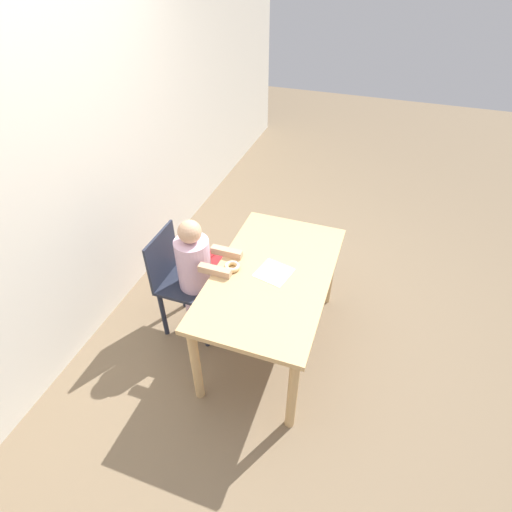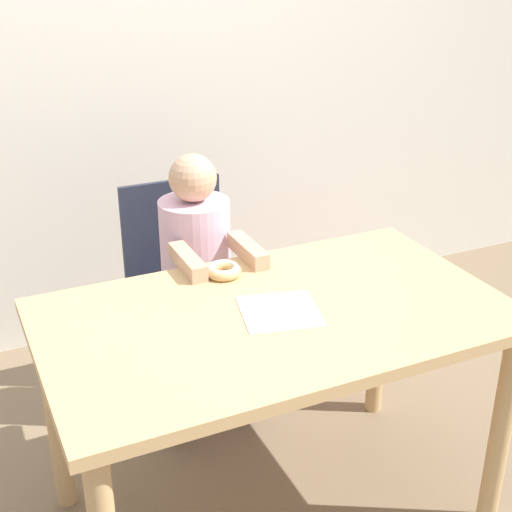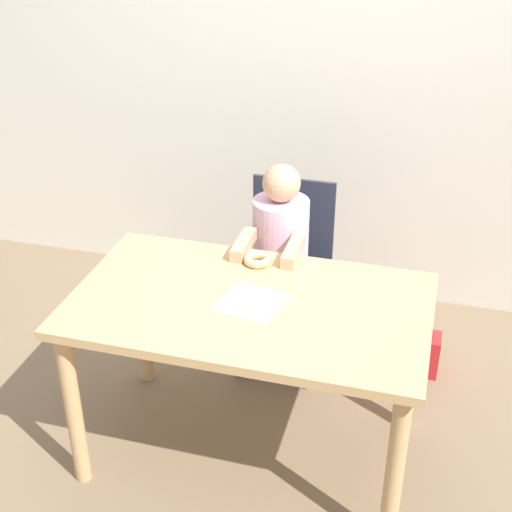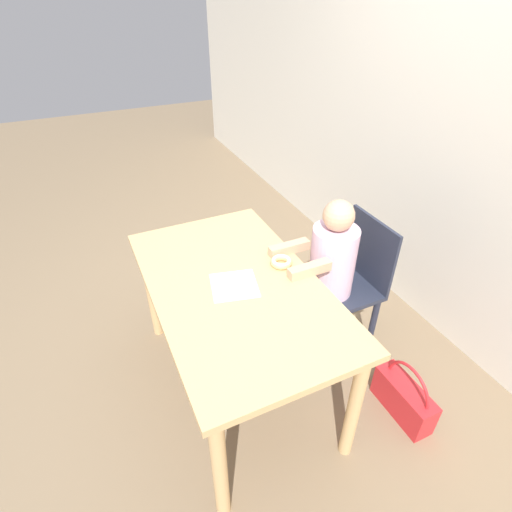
{
  "view_description": "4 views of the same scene",
  "coord_description": "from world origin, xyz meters",
  "px_view_note": "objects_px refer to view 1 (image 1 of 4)",
  "views": [
    {
      "loc": [
        -1.84,
        -0.53,
        2.43
      ],
      "look_at": [
        -0.01,
        0.11,
        0.82
      ],
      "focal_mm": 28.0,
      "sensor_mm": 36.0,
      "label": 1
    },
    {
      "loc": [
        -0.76,
        -1.51,
        1.64
      ],
      "look_at": [
        -0.01,
        0.11,
        0.82
      ],
      "focal_mm": 50.0,
      "sensor_mm": 36.0,
      "label": 2
    },
    {
      "loc": [
        0.59,
        -2.03,
        2.06
      ],
      "look_at": [
        -0.01,
        0.11,
        0.82
      ],
      "focal_mm": 50.0,
      "sensor_mm": 36.0,
      "label": 3
    },
    {
      "loc": [
        1.33,
        -0.51,
        1.86
      ],
      "look_at": [
        -0.01,
        0.11,
        0.82
      ],
      "focal_mm": 28.0,
      "sensor_mm": 36.0,
      "label": 4
    }
  ],
  "objects_px": {
    "child_figure": "(196,279)",
    "handbag": "(213,268)",
    "chair": "(183,282)",
    "donut": "(232,266)"
  },
  "relations": [
    {
      "from": "chair",
      "to": "handbag",
      "type": "relative_size",
      "value": 2.45
    },
    {
      "from": "handbag",
      "to": "chair",
      "type": "bearing_deg",
      "value": -177.28
    },
    {
      "from": "child_figure",
      "to": "donut",
      "type": "distance_m",
      "value": 0.36
    },
    {
      "from": "donut",
      "to": "handbag",
      "type": "xyz_separation_m",
      "value": [
        0.56,
        0.43,
        -0.61
      ]
    },
    {
      "from": "chair",
      "to": "child_figure",
      "type": "xyz_separation_m",
      "value": [
        -0.0,
        -0.11,
        0.06
      ]
    },
    {
      "from": "child_figure",
      "to": "handbag",
      "type": "distance_m",
      "value": 0.69
    },
    {
      "from": "child_figure",
      "to": "handbag",
      "type": "bearing_deg",
      "value": 14.4
    },
    {
      "from": "chair",
      "to": "child_figure",
      "type": "relative_size",
      "value": 0.84
    },
    {
      "from": "child_figure",
      "to": "donut",
      "type": "height_order",
      "value": "child_figure"
    },
    {
      "from": "chair",
      "to": "donut",
      "type": "bearing_deg",
      "value": -92.76
    }
  ]
}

